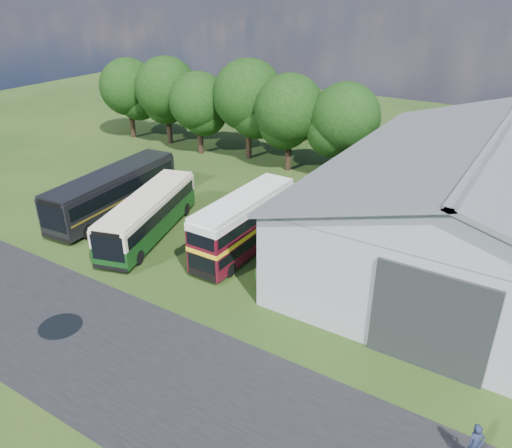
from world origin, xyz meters
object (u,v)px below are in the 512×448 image
Objects in this scene: visitor_a at (475,445)px; bus_maroon_double at (244,225)px; bus_green_single at (149,215)px; bus_dark_single at (114,191)px; storage_shed at (487,197)px.

bus_maroon_double is at bearing 108.00° from visitor_a.
bus_green_single is 5.13m from bus_dark_single.
bus_maroon_double is (-12.88, -7.30, -2.24)m from storage_shed.
bus_green_single is 0.91× the size of bus_dark_single.
storage_shed is 2.07× the size of bus_dark_single.
visitor_a is at bearing -28.86° from bus_maroon_double.
storage_shed is 16.74m from visitor_a.
bus_green_single is at bearing -155.51° from storage_shed.
bus_green_single is 23.74m from visitor_a.
bus_maroon_double is 0.75× the size of bus_dark_single.
bus_green_single is (-19.64, -8.95, -2.60)m from storage_shed.
bus_green_single is at bearing -166.00° from bus_maroon_double.
bus_dark_single is 6.82× the size of visitor_a.
bus_dark_single reaches higher than visitor_a.
bus_maroon_double is at bearing -150.46° from storage_shed.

